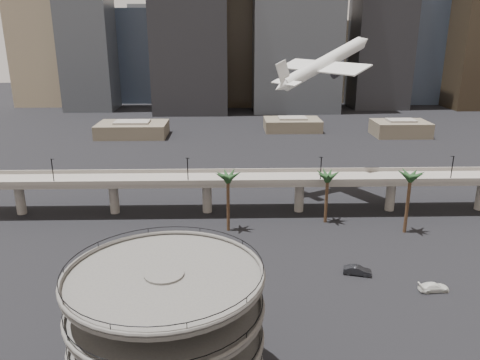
{
  "coord_description": "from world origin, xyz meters",
  "views": [
    {
      "loc": [
        -5.89,
        -49.65,
        41.52
      ],
      "look_at": [
        -3.87,
        28.0,
        16.6
      ],
      "focal_mm": 35.0,
      "sensor_mm": 36.0,
      "label": 1
    }
  ],
  "objects_px": {
    "parking_ramp": "(167,324)",
    "overpass": "(253,182)",
    "car_b": "(357,270)",
    "airborne_jet": "(324,64)",
    "car_c": "(434,287)",
    "car_a": "(205,313)"
  },
  "relations": [
    {
      "from": "airborne_jet",
      "to": "car_b",
      "type": "bearing_deg",
      "value": -122.9
    },
    {
      "from": "car_b",
      "to": "parking_ramp",
      "type": "bearing_deg",
      "value": 148.23
    },
    {
      "from": "car_a",
      "to": "car_b",
      "type": "bearing_deg",
      "value": -55.99
    },
    {
      "from": "airborne_jet",
      "to": "car_c",
      "type": "xyz_separation_m",
      "value": [
        9.71,
        -53.23,
        -32.71
      ]
    },
    {
      "from": "overpass",
      "to": "car_b",
      "type": "relative_size",
      "value": 26.27
    },
    {
      "from": "overpass",
      "to": "car_a",
      "type": "relative_size",
      "value": 28.89
    },
    {
      "from": "parking_ramp",
      "to": "car_b",
      "type": "height_order",
      "value": "parking_ramp"
    },
    {
      "from": "car_a",
      "to": "car_c",
      "type": "height_order",
      "value": "car_a"
    },
    {
      "from": "parking_ramp",
      "to": "airborne_jet",
      "type": "bearing_deg",
      "value": 67.32
    },
    {
      "from": "car_a",
      "to": "car_c",
      "type": "bearing_deg",
      "value": -71.2
    },
    {
      "from": "overpass",
      "to": "airborne_jet",
      "type": "relative_size",
      "value": 4.54
    },
    {
      "from": "overpass",
      "to": "airborne_jet",
      "type": "bearing_deg",
      "value": 41.55
    },
    {
      "from": "car_b",
      "to": "airborne_jet",
      "type": "bearing_deg",
      "value": 13.28
    },
    {
      "from": "parking_ramp",
      "to": "car_b",
      "type": "bearing_deg",
      "value": 43.06
    },
    {
      "from": "car_b",
      "to": "car_c",
      "type": "bearing_deg",
      "value": -102.07
    },
    {
      "from": "airborne_jet",
      "to": "car_b",
      "type": "distance_m",
      "value": 57.58
    },
    {
      "from": "parking_ramp",
      "to": "overpass",
      "type": "distance_m",
      "value": 60.46
    },
    {
      "from": "overpass",
      "to": "car_b",
      "type": "bearing_deg",
      "value": -61.39
    },
    {
      "from": "car_a",
      "to": "car_b",
      "type": "relative_size",
      "value": 0.91
    },
    {
      "from": "parking_ramp",
      "to": "car_c",
      "type": "xyz_separation_m",
      "value": [
        41.2,
        22.16,
        -9.1
      ]
    },
    {
      "from": "parking_ramp",
      "to": "car_a",
      "type": "height_order",
      "value": "parking_ramp"
    },
    {
      "from": "overpass",
      "to": "car_a",
      "type": "xyz_separation_m",
      "value": [
        -9.56,
        -43.54,
        -6.57
      ]
    }
  ]
}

